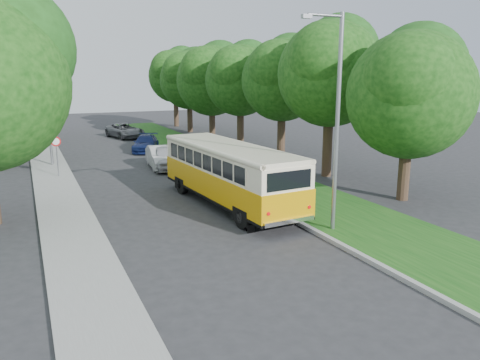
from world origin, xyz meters
name	(u,v)px	position (x,y,z in m)	size (l,w,h in m)	color
ground	(204,228)	(0.00, 0.00, 0.00)	(120.00, 120.00, 0.00)	#2B2B2D
curb	(235,189)	(3.60, 5.00, 0.07)	(0.20, 70.00, 0.15)	gray
grass_verge	(275,185)	(5.95, 5.00, 0.07)	(4.50, 70.00, 0.13)	#144913
sidewalk	(64,208)	(-4.80, 5.00, 0.06)	(2.20, 70.00, 0.12)	gray
treeline	(157,74)	(3.15, 17.99, 5.93)	(24.27, 41.91, 9.46)	#332319
lamppost_near	(335,117)	(4.21, -2.50, 4.37)	(1.71, 0.16, 8.00)	gray
lamppost_far	(45,103)	(-4.70, 16.00, 4.12)	(1.71, 0.16, 7.50)	gray
warning_sign	(56,149)	(-4.50, 11.98, 1.71)	(0.56, 0.10, 2.50)	gray
vintage_bus	(229,175)	(2.15, 2.48, 1.43)	(2.48, 9.63, 2.86)	#E59F07
car_silver	(165,157)	(1.92, 12.16, 0.74)	(1.76, 4.37, 1.49)	#B2B2B7
car_white	(161,157)	(1.77, 12.55, 0.70)	(1.47, 4.22, 1.39)	silver
car_blue	(146,143)	(2.44, 19.50, 0.62)	(1.74, 4.28, 1.24)	navy
car_grey	(125,131)	(2.60, 28.27, 0.69)	(2.28, 4.95, 1.37)	#55585D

